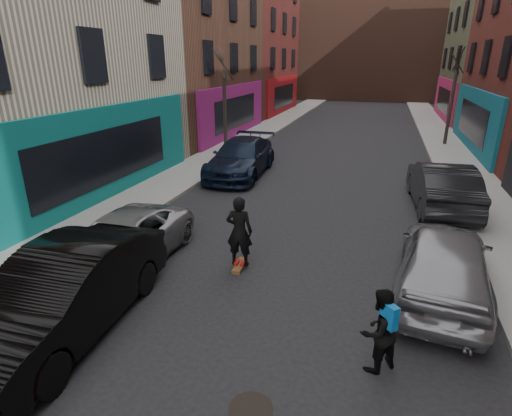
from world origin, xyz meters
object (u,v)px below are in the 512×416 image
Objects in this scene: parked_left_end at (241,157)px; parked_right_end at (441,185)px; parked_right_far at (444,261)px; skateboard at (240,266)px; skateboarder at (239,231)px; tree_right_far at (454,87)px; parked_left_far at (121,243)px; parked_left_mid at (64,294)px; tree_left_far at (224,92)px; pedestrian at (379,330)px; manhole at (251,409)px.

parked_right_end is (8.36, -2.08, 0.02)m from parked_left_end.
parked_right_far is 4.88m from skateboard.
parked_right_end is 2.77× the size of skateboarder.
tree_right_far is 8.50× the size of skateboard.
parked_left_far is 0.93× the size of parked_right_end.
parked_right_end is (0.61, 6.14, 0.03)m from parked_right_far.
parked_right_end is 8.43m from skateboard.
parked_left_mid is 4.25m from skateboard.
parked_left_far is at bearing -168.43° from skateboard.
parked_right_far is at bearing 179.35° from skateboarder.
parked_left_far is 7.85m from parked_right_far.
parked_left_end is 11.29m from parked_right_far.
tree_right_far is 1.42× the size of parked_right_far.
skateboarder is (2.35, 3.44, 0.17)m from parked_left_mid.
parked_right_far is (10.16, -12.42, -2.56)m from tree_left_far.
skateboard is at bearing 45.84° from parked_right_end.
parked_left_end is 1.19× the size of parked_right_far.
parked_right_end is at bearing -146.25° from pedestrian.
tree_left_far reaches higher than parked_left_far.
manhole is at bearing -4.01° from pedestrian.
skateboarder is at bearing 10.00° from parked_right_far.
skateboard is 0.52× the size of pedestrian.
parked_left_end is 8.11× the size of manhole.
tree_right_far reaches higher than pedestrian.
skateboarder is (2.96, 0.81, 0.36)m from parked_left_far.
pedestrian is at bearing 72.33° from parked_right_far.
tree_left_far is 1.25× the size of parked_left_mid.
parked_left_far is at bearing -60.42° from pedestrian.
tree_left_far is at bearing -43.81° from parked_right_far.
parked_right_far is at bearing -0.65° from skateboard.
parked_right_end is 9.31m from pedestrian.
tree_right_far is at bearing -101.39° from parked_right_end.
parked_left_far is (-10.01, -19.49, -2.87)m from tree_right_far.
tree_left_far is 13.78m from tree_right_far.
parked_left_mid is 2.71m from parked_left_far.
pedestrian is (3.46, -2.70, -0.24)m from skateboarder.
manhole is at bearing 107.88° from skateboarder.
parked_right_end is 7.32× the size of manhole.
parked_left_mid is at bearing 34.23° from parked_right_far.
parked_left_mid is 6.49× the size of skateboard.
tree_right_far is 12.67m from parked_right_end.
tree_right_far is 21.85m from pedestrian.
parked_left_far is 9.29m from parked_left_end.
manhole is (7.02, -16.88, -3.37)m from tree_left_far.
parked_right_far is at bearing -49.29° from parked_left_end.
skateboarder is (-7.05, -18.68, -2.50)m from tree_right_far.
tree_left_far is 13.96m from skateboarder.
manhole is (1.67, -4.20, -1.02)m from skateboarder.
manhole is (-3.14, -4.46, -0.81)m from parked_right_far.
parked_left_end reaches higher than manhole.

